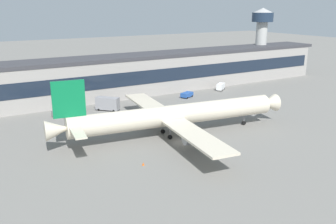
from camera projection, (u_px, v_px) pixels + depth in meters
The scene contains 9 objects.
ground_plane at pixel (181, 142), 88.01m from camera, with size 600.00×600.00×0.00m, color slate.
terminal_building at pixel (101, 78), 128.38m from camera, with size 199.89×14.64×14.40m.
airliner at pixel (173, 115), 91.40m from camera, with size 62.02×53.60×15.96m.
control_tower at pixel (261, 34), 165.85m from camera, with size 9.41×9.41×30.47m.
crew_van at pixel (221, 86), 142.06m from camera, with size 5.48×4.87×2.55m.
catering_truck at pixel (108, 103), 114.29m from camera, with size 6.82×7.04×4.15m.
follow_me_car at pixel (60, 113), 108.71m from camera, with size 4.40×2.01×1.85m.
pushback_tractor at pixel (187, 95), 130.86m from camera, with size 5.45×4.40×1.75m.
traffic_cone_0 at pixel (143, 164), 75.30m from camera, with size 0.49×0.49×0.61m, color #F2590C.
Camera 1 is at (-44.88, -69.35, 31.37)m, focal length 39.48 mm.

